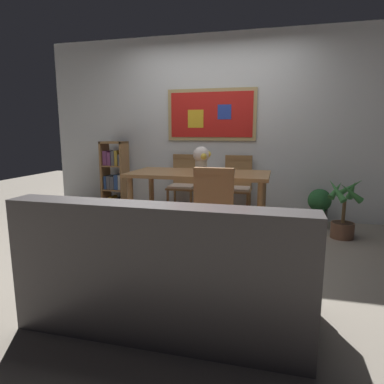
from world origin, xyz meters
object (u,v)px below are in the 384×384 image
dining_chair_far_left (184,180)px  potted_ivy (319,206)px  tv_remote (226,171)px  flower_vase (202,158)px  leather_couch (169,275)px  dining_chair_near_right (215,205)px  dining_chair_far_right (237,182)px  potted_palm (343,214)px  dining_table (199,180)px  bookshelf (115,179)px

dining_chair_far_left → potted_ivy: 1.89m
potted_ivy → tv_remote: 1.37m
potted_ivy → flower_vase: flower_vase is taller
leather_couch → flower_vase: bearing=96.4°
leather_couch → tv_remote: 2.08m
potted_ivy → tv_remote: bearing=-153.9°
dining_chair_near_right → dining_chair_far_right: bearing=88.6°
dining_chair_far_left → tv_remote: size_ratio=6.23×
dining_chair_far_left → leather_couch: 2.80m
dining_chair_near_right → potted_ivy: (1.13, 1.41, -0.25)m
potted_palm → flower_vase: (-1.65, -0.25, 0.64)m
potted_palm → dining_chair_far_left: bearing=165.4°
dining_chair_near_right → leather_couch: size_ratio=0.51×
potted_ivy → tv_remote: tv_remote is taller
tv_remote → potted_ivy: bearing=26.1°
dining_table → dining_chair_near_right: 0.83m
potted_palm → bookshelf: bearing=171.1°
dining_table → flower_vase: 0.27m
dining_chair_near_right → bookshelf: 2.36m
dining_chair_far_right → tv_remote: bearing=-95.1°
leather_couch → bookshelf: 3.19m
potted_ivy → dining_chair_far_left: bearing=176.3°
potted_ivy → bookshelf: bearing=178.6°
dining_chair_near_right → dining_chair_far_left: size_ratio=1.00×
bookshelf → potted_ivy: 2.97m
dining_table → tv_remote: size_ratio=11.39×
dining_chair_near_right → potted_palm: dining_chair_near_right is taller
dining_chair_near_right → leather_couch: 1.21m
dining_chair_far_right → potted_palm: 1.43m
bookshelf → potted_palm: (3.18, -0.50, -0.24)m
dining_table → bookshelf: bearing=153.9°
dining_chair_near_right → tv_remote: size_ratio=6.23×
dining_table → dining_chair_far_right: dining_chair_far_right is taller
dining_chair_far_left → potted_palm: 2.18m
potted_palm → tv_remote: tv_remote is taller
dining_chair_far_right → dining_chair_near_right: size_ratio=1.00×
potted_ivy → tv_remote: size_ratio=3.47×
dining_chair_far_right → flower_vase: 0.94m
tv_remote → dining_chair_far_left: bearing=136.7°
dining_chair_far_left → bookshelf: size_ratio=0.83×
dining_chair_far_left → leather_couch: dining_chair_far_left is taller
tv_remote → flower_vase: bearing=-159.0°
dining_chair_far_right → tv_remote: (-0.06, -0.67, 0.23)m
dining_chair_near_right → potted_ivy: dining_chair_near_right is taller
dining_table → leather_couch: leather_couch is taller
dining_chair_far_left → leather_couch: size_ratio=0.51×
dining_chair_near_right → flower_vase: bearing=112.6°
bookshelf → tv_remote: size_ratio=7.50×
dining_table → tv_remote: 0.35m
dining_chair_far_right → dining_chair_near_right: 1.52m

